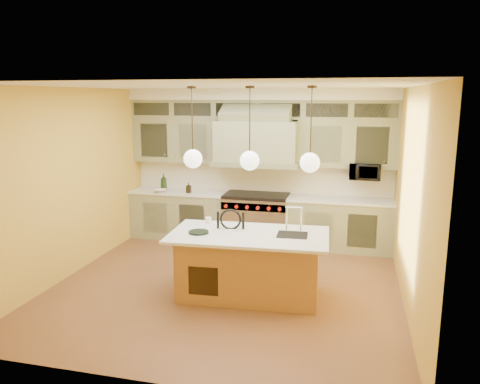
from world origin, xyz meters
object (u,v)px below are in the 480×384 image
(counter_stool, at_px, (230,247))
(microwave, at_px, (365,171))
(range, at_px, (256,218))
(kitchen_island, at_px, (250,263))

(counter_stool, distance_m, microwave, 3.20)
(range, distance_m, counter_stool, 2.42)
(kitchen_island, xyz_separation_m, counter_stool, (-0.28, -0.02, 0.22))
(counter_stool, bearing_deg, kitchen_island, -5.52)
(range, distance_m, kitchen_island, 2.43)
(kitchen_island, relative_size, counter_stool, 1.84)
(counter_stool, xyz_separation_m, microwave, (1.83, 2.52, 0.76))
(range, relative_size, counter_stool, 0.99)
(range, bearing_deg, microwave, 3.12)
(microwave, bearing_deg, counter_stool, -126.00)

